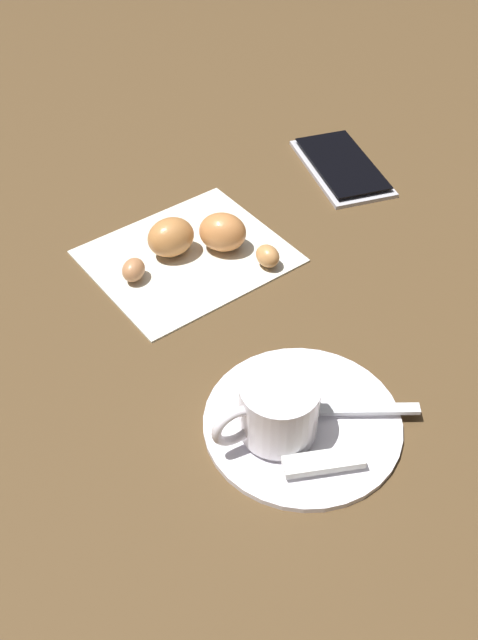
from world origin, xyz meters
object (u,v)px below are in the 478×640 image
Objects in this scene: sugar_packet at (323,462)px; cell_phone at (342,166)px; teaspoon at (311,409)px; saucer at (303,421)px; espresso_cup at (277,409)px; napkin at (189,255)px; croissant at (197,239)px.

cell_phone is (0.31, -0.25, -0.01)m from sugar_packet.
teaspoon is 0.05m from sugar_packet.
espresso_cup reaches higher than saucer.
cell_phone is (0.27, -0.23, -0.00)m from saucer.
espresso_cup is 1.43× the size of sugar_packet.
saucer is 0.35m from cell_phone.
napkin is at bearing 104.28° from sugar_packet.
sugar_packet is at bearing 164.52° from saucer.
croissant reaches higher than napkin.
espresso_cup reaches higher than sugar_packet.
espresso_cup reaches higher than cell_phone.
sugar_packet is at bearing 171.38° from croissant.
espresso_cup is 0.37m from cell_phone.
espresso_cup reaches higher than napkin.
croissant is 0.21m from cell_phone.
espresso_cup is at bearing 127.14° from sugar_packet.
saucer is 1.05× the size of croissant.
teaspoon is 0.35m from cell_phone.
napkin is 1.20× the size of cell_phone.
sugar_packet is (-0.04, -0.01, -0.02)m from espresso_cup.
napkin is 0.02m from croissant.
sugar_packet reaches higher than saucer.
espresso_cup is at bearing 168.79° from napkin.
cell_phone is at bearing -77.51° from napkin.
teaspoon is 0.79× the size of croissant.
croissant reaches higher than sugar_packet.
teaspoon reaches higher than napkin.
sugar_packet is at bearing 173.23° from napkin.
cell_phone is at bearing -76.03° from croissant.
saucer is 0.04m from sugar_packet.
saucer is 0.01m from teaspoon.
espresso_cup is 0.22m from croissant.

